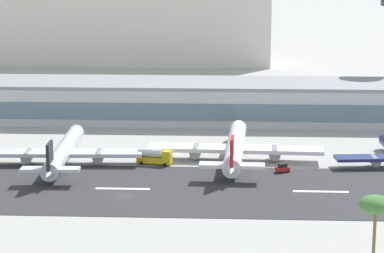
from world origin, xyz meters
name	(u,v)px	position (x,y,z in m)	size (l,w,h in m)	color
ground_plane	(126,197)	(0.00, 0.00, 0.00)	(1400.00, 1400.00, 0.00)	#9E9E99
runway_strip	(129,189)	(0.00, 5.44, 0.04)	(800.00, 38.08, 0.08)	#2D2D30
runway_centreline_dash_4	(123,189)	(-1.32, 5.44, 0.09)	(12.00, 1.20, 0.01)	white
runway_centreline_dash_5	(321,191)	(41.92, 5.44, 0.09)	(12.00, 1.20, 0.01)	white
terminal_building	(167,101)	(2.49, 79.57, 6.02)	(163.93, 25.25, 12.04)	#B7BABC
distant_hotel_block	(112,24)	(-33.23, 209.17, 17.90)	(145.62, 36.98, 35.80)	beige
airliner_black_tail_gate_1	(63,153)	(-18.52, 24.90, 3.10)	(38.80, 46.62, 9.73)	silver
airliner_red_tail_gate_2	(235,149)	(23.36, 30.43, 3.27)	(43.81, 49.22, 10.27)	white
service_fuel_truck_0	(155,156)	(3.73, 26.44, 2.03)	(8.85, 4.28, 3.95)	gold
service_baggage_tug_2	(283,168)	(34.54, 20.69, 1.05)	(3.58, 2.92, 2.20)	#B2231E
palm_tree_0	(376,206)	(45.80, -37.47, 10.82)	(5.51, 5.51, 12.53)	brown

